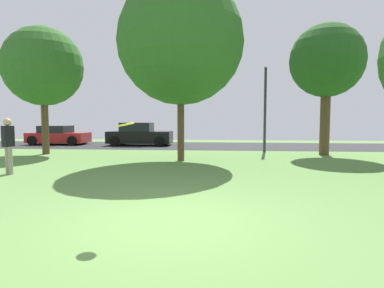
# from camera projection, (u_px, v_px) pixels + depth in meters

# --- Properties ---
(ground_plane) EXTENTS (44.00, 44.00, 0.00)m
(ground_plane) POSITION_uv_depth(u_px,v_px,m) (169.00, 222.00, 5.64)
(ground_plane) COLOR #5B8442
(road_strip) EXTENTS (44.00, 6.40, 0.01)m
(road_strip) POSITION_uv_depth(u_px,v_px,m) (207.00, 146.00, 21.53)
(road_strip) COLOR #28282B
(road_strip) RESTS_ON ground_plane
(oak_tree_left) EXTENTS (3.90, 3.90, 6.34)m
(oak_tree_left) POSITION_uv_depth(u_px,v_px,m) (43.00, 67.00, 16.22)
(oak_tree_left) COLOR brown
(oak_tree_left) RESTS_ON ground_plane
(maple_tree_near) EXTENTS (5.26, 5.26, 7.62)m
(maple_tree_near) POSITION_uv_depth(u_px,v_px,m) (181.00, 42.00, 13.52)
(maple_tree_near) COLOR brown
(maple_tree_near) RESTS_ON ground_plane
(oak_tree_right) EXTENTS (3.54, 3.54, 6.39)m
(oak_tree_right) POSITION_uv_depth(u_px,v_px,m) (327.00, 61.00, 15.76)
(oak_tree_right) COLOR brown
(oak_tree_right) RESTS_ON ground_plane
(person_walking) EXTENTS (0.34, 0.38, 1.80)m
(person_walking) POSITION_uv_depth(u_px,v_px,m) (8.00, 143.00, 10.44)
(person_walking) COLOR gray
(person_walking) RESTS_ON ground_plane
(frisbee_disc) EXTENTS (0.33, 0.33, 0.08)m
(frisbee_disc) POSITION_uv_depth(u_px,v_px,m) (126.00, 124.00, 5.30)
(frisbee_disc) COLOR yellow
(parked_car_red) EXTENTS (4.01, 2.09, 1.31)m
(parked_car_red) POSITION_uv_depth(u_px,v_px,m) (58.00, 136.00, 22.77)
(parked_car_red) COLOR #B21E1E
(parked_car_red) RESTS_ON ground_plane
(parked_car_black) EXTENTS (4.25, 2.00, 1.53)m
(parked_car_black) POSITION_uv_depth(u_px,v_px,m) (139.00, 135.00, 21.98)
(parked_car_black) COLOR black
(parked_car_black) RESTS_ON ground_plane
(street_lamp_post) EXTENTS (0.14, 0.14, 4.50)m
(street_lamp_post) POSITION_uv_depth(u_px,v_px,m) (265.00, 110.00, 17.30)
(street_lamp_post) COLOR #2D2D33
(street_lamp_post) RESTS_ON ground_plane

